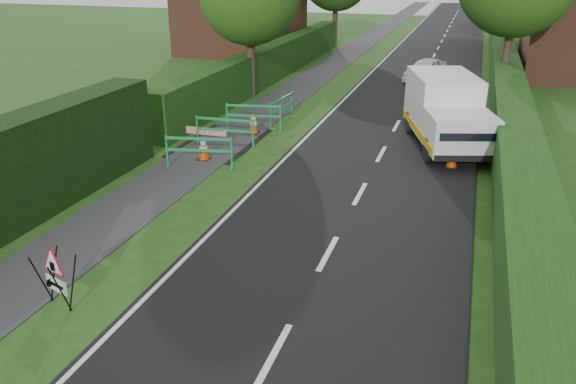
# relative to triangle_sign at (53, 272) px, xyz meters

# --- Properties ---
(ground) EXTENTS (120.00, 120.00, 0.00)m
(ground) POSITION_rel_triangle_sign_xyz_m (1.73, -1.04, -0.73)
(ground) COLOR #1E4814
(ground) RESTS_ON ground
(road_surface) EXTENTS (6.00, 90.00, 0.02)m
(road_surface) POSITION_rel_triangle_sign_xyz_m (4.23, 33.96, -0.72)
(road_surface) COLOR black
(road_surface) RESTS_ON ground
(footpath) EXTENTS (2.00, 90.00, 0.02)m
(footpath) POSITION_rel_triangle_sign_xyz_m (-1.27, 33.96, -0.72)
(footpath) COLOR #2D2D30
(footpath) RESTS_ON ground
(hedge_west_far) EXTENTS (1.00, 24.00, 1.80)m
(hedge_west_far) POSITION_rel_triangle_sign_xyz_m (-3.27, 20.96, -0.73)
(hedge_west_far) COLOR #14380F
(hedge_west_far) RESTS_ON ground
(hedge_east) EXTENTS (1.20, 50.00, 1.50)m
(hedge_east) POSITION_rel_triangle_sign_xyz_m (8.23, 14.96, -0.73)
(hedge_east) COLOR #14380F
(hedge_east) RESTS_ON ground
(house_west) EXTENTS (7.50, 7.40, 7.88)m
(house_west) POSITION_rel_triangle_sign_xyz_m (-8.27, 28.96, 2.17)
(house_west) COLOR brown
(house_west) RESTS_ON ground
(triangle_sign) EXTENTS (0.89, 0.89, 1.05)m
(triangle_sign) POSITION_rel_triangle_sign_xyz_m (0.00, 0.00, 0.00)
(triangle_sign) COLOR black
(triangle_sign) RESTS_ON ground
(works_van) EXTENTS (3.37, 5.39, 2.31)m
(works_van) POSITION_rel_triangle_sign_xyz_m (6.07, 12.09, 0.49)
(works_van) COLOR silver
(works_van) RESTS_ON ground
(traffic_cone_0) EXTENTS (0.38, 0.38, 0.79)m
(traffic_cone_0) POSITION_rel_triangle_sign_xyz_m (6.47, 9.94, -0.34)
(traffic_cone_0) COLOR black
(traffic_cone_0) RESTS_ON ground
(traffic_cone_1) EXTENTS (0.38, 0.38, 0.79)m
(traffic_cone_1) POSITION_rel_triangle_sign_xyz_m (6.42, 12.43, -0.34)
(traffic_cone_1) COLOR black
(traffic_cone_1) RESTS_ON ground
(traffic_cone_2) EXTENTS (0.38, 0.38, 0.79)m
(traffic_cone_2) POSITION_rel_triangle_sign_xyz_m (6.28, 14.95, -0.34)
(traffic_cone_2) COLOR black
(traffic_cone_2) RESTS_ON ground
(traffic_cone_3) EXTENTS (0.38, 0.38, 0.79)m
(traffic_cone_3) POSITION_rel_triangle_sign_xyz_m (-1.05, 8.19, -0.34)
(traffic_cone_3) COLOR black
(traffic_cone_3) RESTS_ON ground
(traffic_cone_4) EXTENTS (0.38, 0.38, 0.79)m
(traffic_cone_4) POSITION_rel_triangle_sign_xyz_m (-0.59, 11.35, -0.34)
(traffic_cone_4) COLOR black
(traffic_cone_4) RESTS_ON ground
(ped_barrier_0) EXTENTS (2.09, 0.78, 1.00)m
(ped_barrier_0) POSITION_rel_triangle_sign_xyz_m (-0.86, 7.52, -0.10)
(ped_barrier_0) COLOR #188743
(ped_barrier_0) RESTS_ON ground
(ped_barrier_1) EXTENTS (2.08, 0.49, 1.00)m
(ped_barrier_1) POSITION_rel_triangle_sign_xyz_m (-0.99, 9.74, -0.10)
(ped_barrier_1) COLOR #188743
(ped_barrier_1) RESTS_ON ground
(ped_barrier_2) EXTENTS (2.09, 0.76, 1.00)m
(ped_barrier_2) POSITION_rel_triangle_sign_xyz_m (-0.76, 11.80, -0.10)
(ped_barrier_2) COLOR #188743
(ped_barrier_2) RESTS_ON ground
(ped_barrier_3) EXTENTS (0.53, 2.08, 1.00)m
(ped_barrier_3) POSITION_rel_triangle_sign_xyz_m (-0.11, 13.12, -0.10)
(ped_barrier_3) COLOR #188743
(ped_barrier_3) RESTS_ON ground
(redwhite_plank) EXTENTS (1.50, 0.06, 0.25)m
(redwhite_plank) POSITION_rel_triangle_sign_xyz_m (-1.69, 9.72, -0.73)
(redwhite_plank) COLOR red
(redwhite_plank) RESTS_ON ground
(hatchback_car) EXTENTS (2.28, 3.60, 1.14)m
(hatchback_car) POSITION_rel_triangle_sign_xyz_m (4.41, 22.99, -0.16)
(hatchback_car) COLOR silver
(hatchback_car) RESTS_ON ground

